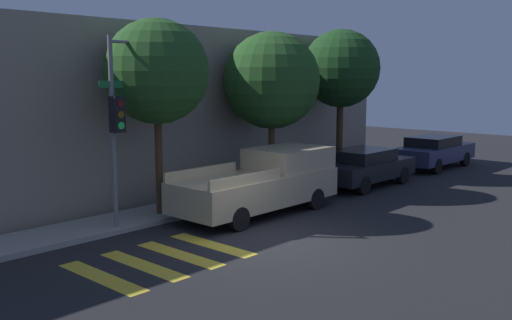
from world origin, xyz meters
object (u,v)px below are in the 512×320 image
Objects in this scene: tree_near_corner at (157,72)px; tree_midblock at (272,81)px; sedan_near_corner at (364,166)px; pickup_truck at (264,182)px; traffic_light_pole at (125,103)px; tree_far_end at (341,69)px; sedan_middle at (434,151)px.

tree_near_corner is 1.02× the size of tree_midblock.
tree_midblock is (-3.19, 1.71, 3.11)m from sedan_near_corner.
tree_near_corner is 4.83m from tree_midblock.
pickup_truck is 4.11m from tree_midblock.
tree_midblock reaches higher than pickup_truck.
tree_near_corner is at bearing 145.67° from pickup_truck.
traffic_light_pole reaches higher than pickup_truck.
pickup_truck is 5.51m from sedan_near_corner.
traffic_light_pole is 4.73m from pickup_truck.
sedan_near_corner is 0.80× the size of tree_midblock.
traffic_light_pole is 1.63m from tree_near_corner.
tree_far_end reaches higher than tree_near_corner.
tree_far_end is (6.41, 1.71, 3.36)m from pickup_truck.
pickup_truck is at bearing -165.06° from tree_far_end.
tree_far_end is at bearing 61.98° from sedan_near_corner.
pickup_truck is at bearing -34.33° from tree_near_corner.
tree_midblock is (2.32, 1.71, 2.93)m from pickup_truck.
tree_midblock is (4.82, 0.00, -0.26)m from tree_near_corner.
tree_midblock is at bearing -180.00° from tree_far_end.
tree_near_corner is (-2.51, 1.71, 3.19)m from pickup_truck.
pickup_truck reaches higher than sedan_near_corner.
tree_near_corner is at bearing 172.89° from sedan_middle.
tree_far_end is at bearing 160.41° from sedan_middle.
sedan_near_corner is 4.77m from tree_midblock.
sedan_near_corner is at bearing -7.70° from traffic_light_pole.
tree_near_corner reaches higher than tree_midblock.
tree_far_end reaches higher than tree_midblock.
sedan_near_corner is 4.04m from tree_far_end.
traffic_light_pole is 1.14× the size of sedan_near_corner.
tree_midblock is at bearing 0.00° from tree_near_corner.
tree_near_corner is at bearing -180.00° from tree_far_end.
sedan_near_corner is 0.76× the size of tree_far_end.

